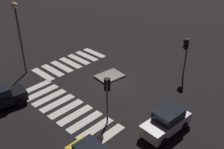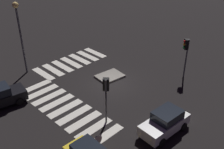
{
  "view_description": "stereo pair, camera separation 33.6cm",
  "coord_description": "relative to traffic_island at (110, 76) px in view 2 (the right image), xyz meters",
  "views": [
    {
      "loc": [
        15.49,
        14.86,
        13.24
      ],
      "look_at": [
        0.0,
        0.0,
        1.0
      ],
      "focal_mm": 43.51,
      "sensor_mm": 36.0,
      "label": 1
    },
    {
      "loc": [
        15.25,
        15.1,
        13.24
      ],
      "look_at": [
        0.0,
        0.0,
        1.0
      ],
      "focal_mm": 43.51,
      "sensor_mm": 36.0,
      "label": 2
    }
  ],
  "objects": [
    {
      "name": "ground_plane",
      "position": [
        0.75,
        1.04,
        -0.09
      ],
      "size": [
        80.0,
        80.0,
        0.0
      ],
      "primitive_type": "plane",
      "color": "black"
    },
    {
      "name": "car_white",
      "position": [
        2.75,
        8.29,
        0.75
      ],
      "size": [
        4.02,
        2.06,
        1.71
      ],
      "rotation": [
        0.0,
        0.0,
        -0.07
      ],
      "color": "silver",
      "rests_on": "ground"
    },
    {
      "name": "traffic_light_west",
      "position": [
        -4.91,
        4.98,
        2.89
      ],
      "size": [
        0.53,
        0.54,
        3.93
      ],
      "rotation": [
        0.0,
        0.0,
        -0.61
      ],
      "color": "#47474C",
      "rests_on": "ground"
    },
    {
      "name": "crosswalk_near",
      "position": [
        0.75,
        -5.11,
        -0.08
      ],
      "size": [
        7.6,
        3.2,
        0.02
      ],
      "color": "silver",
      "rests_on": "ground"
    },
    {
      "name": "street_lamp",
      "position": [
        5.13,
        -6.59,
        4.76
      ],
      "size": [
        0.56,
        0.56,
        7.03
      ],
      "color": "#47474C",
      "rests_on": "ground"
    },
    {
      "name": "crosswalk_side",
      "position": [
        6.11,
        1.04,
        -0.08
      ],
      "size": [
        3.2,
        9.9,
        0.02
      ],
      "color": "silver",
      "rests_on": "ground"
    },
    {
      "name": "traffic_island",
      "position": [
        0.0,
        0.0,
        0.0
      ],
      "size": [
        2.71,
        2.17,
        0.18
      ],
      "color": "gray",
      "rests_on": "ground"
    },
    {
      "name": "traffic_light_north",
      "position": [
        4.85,
        4.5,
        2.73
      ],
      "size": [
        0.53,
        0.54,
        3.72
      ],
      "rotation": [
        0.0,
        0.0,
        -2.44
      ],
      "color": "#47474C",
      "rests_on": "ground"
    }
  ]
}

